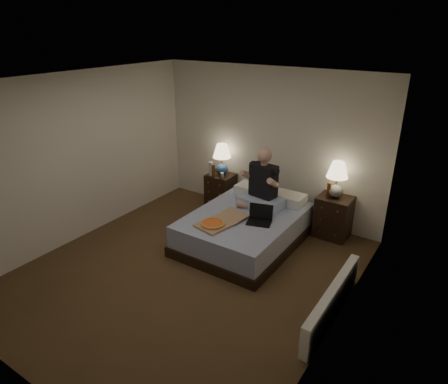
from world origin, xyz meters
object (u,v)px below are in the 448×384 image
Objects in this scene: lamp_left at (222,159)px; radiator at (332,302)px; laptop at (259,216)px; beer_bottle_right at (329,190)px; beer_bottle_left at (214,171)px; pizza_box at (213,224)px; bed at (245,229)px; lamp_right at (337,180)px; nightstand_left at (221,190)px; person at (262,179)px; water_bottle at (211,169)px; soda_can at (222,175)px; nightstand_right at (334,217)px.

lamp_left reaches higher than radiator.
radiator is at bearing -45.75° from laptop.
beer_bottle_right is 0.68× the size of laptop.
beer_bottle_left is 1.66m from pizza_box.
bed is 1.56m from lamp_right.
beer_bottle_left reaches higher than radiator.
pizza_box is (0.88, -1.54, -0.36)m from lamp_left.
nightstand_left is 1.41m from person.
beer_bottle_right is at bearing 3.54° from beer_bottle_left.
water_bottle reaches higher than nightstand_left.
lamp_left is 0.35× the size of radiator.
lamp_right is at bearing 4.99° from beer_bottle_left.
soda_can is (-0.95, 0.80, 0.41)m from bed.
beer_bottle_right reaches higher than nightstand_right.
person reaches higher than radiator.
beer_bottle_left is at bearing -176.46° from beer_bottle_right.
lamp_left is at bearing 131.65° from pizza_box.
bed is 0.67m from pizza_box.
person is at bearing -19.00° from beer_bottle_left.
laptop is at bearing -123.05° from lamp_right.
nightstand_left is 0.38× the size of radiator.
lamp_left is 0.60× the size of person.
beer_bottle_right is (0.93, 0.90, 0.54)m from bed.
lamp_right is 2.43× the size of beer_bottle_left.
radiator is at bearing -34.18° from nightstand_left.
water_bottle is at bearing 146.23° from bed.
water_bottle reaches higher than bed.
water_bottle is 1.73m from pizza_box.
beer_bottle_right reaches higher than radiator.
lamp_right reaches higher than beer_bottle_left.
nightstand_right is (2.10, 0.03, 0.03)m from nightstand_left.
lamp_right is at bearing 64.26° from pizza_box.
nightstand_left is 0.45m from beer_bottle_left.
person is (0.06, 0.37, 0.70)m from bed.
laptop is at bearing -38.30° from nightstand_left.
water_bottle is 0.33× the size of pizza_box.
beer_bottle_left reaches higher than nightstand_left.
bed is at bearing -136.59° from lamp_right.
lamp_right reaches higher than lamp_left.
lamp_left is (-1.06, 0.96, 0.64)m from bed.
pizza_box is (-1.21, -1.54, 0.19)m from nightstand_right.
bed is 0.49m from laptop.
beer_bottle_left is (-0.16, -0.03, 0.06)m from soda_can.
bed is at bearing -33.95° from water_bottle.
lamp_left is 1.77m from laptop.
lamp_left is at bearing 73.95° from beer_bottle_left.
lamp_left is 0.74× the size of pizza_box.
beer_bottle_left is at bearing -174.87° from nightstand_right.
nightstand_right is 0.41× the size of radiator.
soda_can is 1.13m from person.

